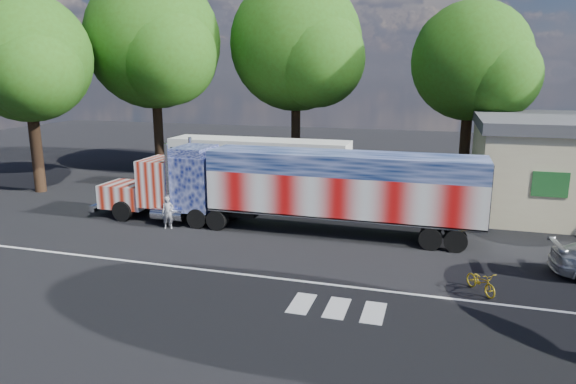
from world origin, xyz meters
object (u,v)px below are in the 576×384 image
(coach_bus, at_px, (259,165))
(woman, at_px, (168,213))
(bicycle, at_px, (481,282))
(tree_n_mid, at_px, (298,45))
(tree_w_a, at_px, (27,58))
(tree_nw_a, at_px, (155,42))
(tree_ne_a, at_px, (473,62))
(semi_truck, at_px, (293,187))

(coach_bus, xyz_separation_m, woman, (-1.58, -8.92, -0.94))
(bicycle, height_order, tree_n_mid, tree_n_mid)
(tree_w_a, xyz_separation_m, tree_n_mid, (13.93, 11.72, 1.15))
(coach_bus, xyz_separation_m, tree_n_mid, (0.43, 7.65, 7.77))
(tree_w_a, bearing_deg, woman, -22.17)
(tree_nw_a, bearing_deg, tree_w_a, -119.76)
(coach_bus, height_order, bicycle, coach_bus)
(woman, xyz_separation_m, tree_ne_a, (14.38, 14.85, 7.38))
(tree_w_a, relative_size, tree_ne_a, 1.02)
(semi_truck, bearing_deg, tree_n_mid, 104.72)
(semi_truck, xyz_separation_m, bicycle, (8.35, -5.22, -1.76))
(semi_truck, distance_m, bicycle, 10.00)
(bicycle, xyz_separation_m, tree_n_mid, (-12.30, 20.22, 9.12))
(coach_bus, bearing_deg, woman, -100.08)
(semi_truck, bearing_deg, bicycle, -31.98)
(woman, height_order, tree_w_a, tree_w_a)
(tree_n_mid, bearing_deg, tree_ne_a, -7.93)
(bicycle, bearing_deg, tree_w_a, 128.25)
(tree_nw_a, relative_size, tree_n_mid, 1.01)
(tree_nw_a, relative_size, tree_ne_a, 1.21)
(semi_truck, height_order, coach_bus, semi_truck)
(tree_nw_a, bearing_deg, semi_truck, -38.90)
(bicycle, relative_size, tree_nw_a, 0.10)
(tree_nw_a, height_order, tree_ne_a, tree_nw_a)
(semi_truck, bearing_deg, tree_ne_a, 57.63)
(woman, relative_size, tree_n_mid, 0.11)
(tree_w_a, bearing_deg, tree_nw_a, 60.24)
(semi_truck, relative_size, bicycle, 12.84)
(semi_truck, relative_size, tree_w_a, 1.59)
(bicycle, bearing_deg, woman, 131.91)
(semi_truck, distance_m, tree_n_mid, 17.17)
(tree_nw_a, bearing_deg, bicycle, -36.39)
(woman, height_order, tree_ne_a, tree_ne_a)
(tree_nw_a, height_order, tree_n_mid, tree_nw_a)
(semi_truck, bearing_deg, tree_nw_a, 141.10)
(woman, relative_size, tree_w_a, 0.13)
(tree_nw_a, bearing_deg, coach_bus, -21.25)
(tree_nw_a, xyz_separation_m, tree_w_a, (-4.36, -7.62, -1.33))
(semi_truck, relative_size, tree_n_mid, 1.35)
(woman, bearing_deg, tree_n_mid, 59.38)
(semi_truck, xyz_separation_m, tree_n_mid, (-3.94, 15.00, 7.36))
(bicycle, distance_m, tree_ne_a, 20.07)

